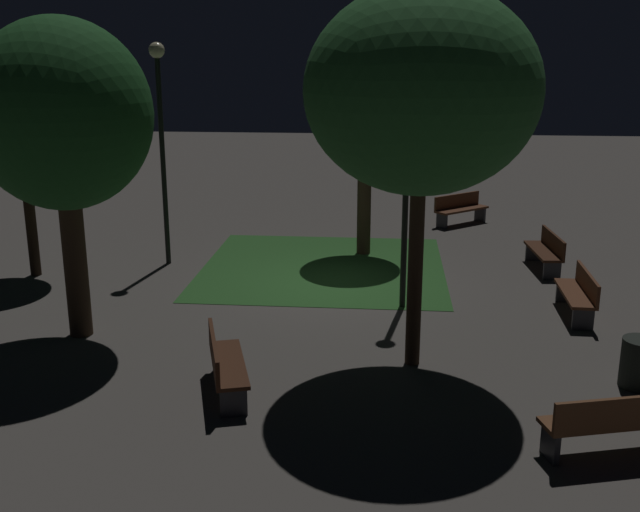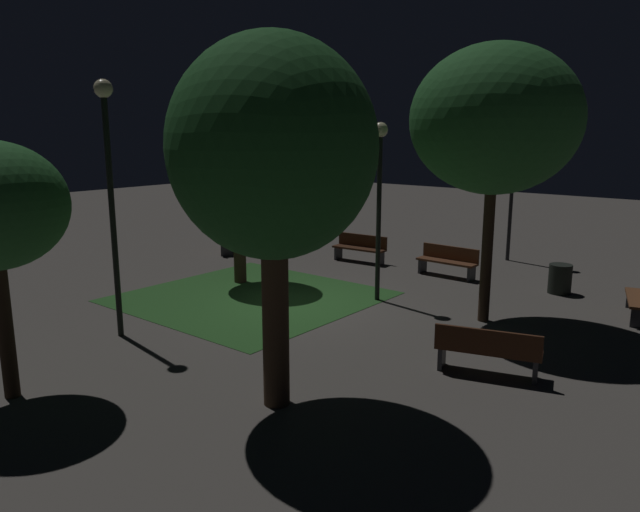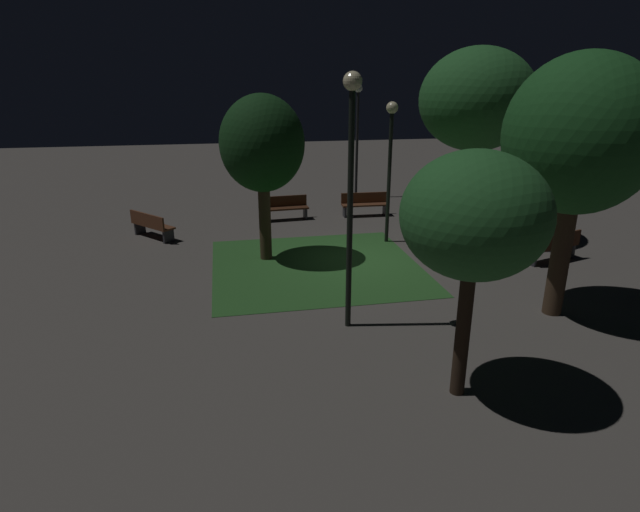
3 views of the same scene
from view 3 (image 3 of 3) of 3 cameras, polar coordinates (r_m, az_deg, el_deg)
The scene contains 15 objects.
ground_plane at distance 15.00m, azimuth 4.34°, elevation -0.47°, with size 60.00×60.00×0.00m, color #56514C.
grass_lawn at distance 14.50m, azimuth -0.45°, elevation -1.10°, with size 5.78×5.69×0.01m, color #2D6028.
bench_corner at distance 19.89m, azimuth 5.00°, elevation 5.88°, with size 1.81×0.53×0.88m.
bench_front_left at distance 19.28m, azimuth -4.04°, elevation 5.48°, with size 1.83×0.61×0.88m.
bench_back_row at distance 16.18m, azimuth 24.64°, elevation 1.05°, with size 1.86×0.97×0.88m.
bench_near_trees at distance 21.22m, azimuth 19.61°, elevation 5.68°, with size 0.94×1.86×0.88m.
bench_path_side at distance 17.78m, azimuth -18.36°, elevation 3.35°, with size 1.54×1.68×0.88m.
tree_back_left at distance 11.84m, azimuth 27.04°, elevation 11.77°, with size 3.06×3.06×5.58m.
tree_left_canopy at distance 17.27m, azimuth 17.13°, elevation 16.32°, with size 3.58×3.58×6.00m.
tree_near_wall at distance 8.02m, azimuth 16.88°, elevation 4.18°, with size 2.25×2.25×4.08m.
tree_back_right at distance 14.44m, azimuth -6.48°, elevation 12.21°, with size 2.35×2.35×4.69m.
lamp_post_plaza_east at distance 16.19m, azimuth 7.87°, elevation 11.80°, with size 0.36×0.36×4.40m.
lamp_post_near_wall at distance 10.05m, azimuth 3.48°, elevation 10.11°, with size 0.36×0.36×5.17m.
lamp_post_path_center at distance 22.70m, azimuth 4.21°, elevation 14.66°, with size 0.36×0.36×4.85m.
trash_bin at distance 21.13m, azimuth 13.18°, elevation 5.97°, with size 0.59×0.59×0.77m, color black.
Camera 3 is at (3.79, 13.62, 5.03)m, focal length 28.64 mm.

